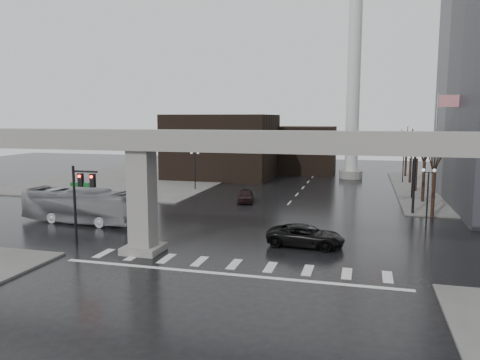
{
  "coord_description": "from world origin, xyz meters",
  "views": [
    {
      "loc": [
        8.0,
        -29.5,
        9.52
      ],
      "look_at": [
        -1.71,
        6.84,
        4.5
      ],
      "focal_mm": 35.0,
      "sensor_mm": 36.0,
      "label": 1
    }
  ],
  "objects_px": {
    "far_car": "(245,196)",
    "pickup_truck": "(306,236)",
    "city_bus": "(80,206)",
    "signal_mast_arm": "(375,155)"
  },
  "relations": [
    {
      "from": "pickup_truck",
      "to": "city_bus",
      "type": "height_order",
      "value": "city_bus"
    },
    {
      "from": "far_car",
      "to": "pickup_truck",
      "type": "bearing_deg",
      "value": -73.63
    },
    {
      "from": "far_car",
      "to": "city_bus",
      "type": "bearing_deg",
      "value": -142.11
    },
    {
      "from": "signal_mast_arm",
      "to": "far_car",
      "type": "distance_m",
      "value": 15.01
    },
    {
      "from": "city_bus",
      "to": "pickup_truck",
      "type": "bearing_deg",
      "value": -91.92
    },
    {
      "from": "city_bus",
      "to": "far_car",
      "type": "height_order",
      "value": "city_bus"
    },
    {
      "from": "pickup_truck",
      "to": "city_bus",
      "type": "relative_size",
      "value": 0.51
    },
    {
      "from": "signal_mast_arm",
      "to": "pickup_truck",
      "type": "height_order",
      "value": "signal_mast_arm"
    },
    {
      "from": "city_bus",
      "to": "signal_mast_arm",
      "type": "bearing_deg",
      "value": -60.59
    },
    {
      "from": "signal_mast_arm",
      "to": "far_car",
      "type": "bearing_deg",
      "value": 170.09
    }
  ]
}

